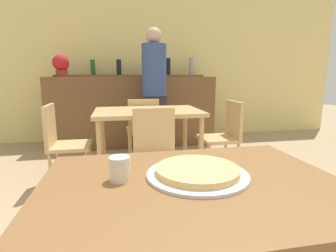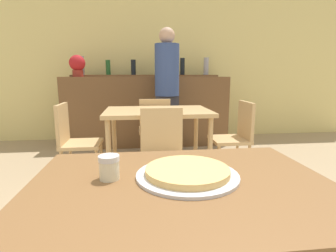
% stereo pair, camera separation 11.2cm
% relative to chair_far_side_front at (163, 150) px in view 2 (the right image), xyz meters
% --- Properties ---
extents(wall_back, '(8.00, 0.05, 2.80)m').
position_rel_chair_far_side_front_xyz_m(wall_back, '(-0.06, 2.58, 0.91)').
color(wall_back, '#EAD684').
rests_on(wall_back, ground_plane).
extents(dining_table_near, '(1.10, 0.81, 0.75)m').
position_rel_chair_far_side_front_xyz_m(dining_table_near, '(-0.06, -1.33, 0.18)').
color(dining_table_near, brown).
rests_on(dining_table_near, ground_plane).
extents(dining_table_far, '(1.11, 0.75, 0.77)m').
position_rel_chair_far_side_front_xyz_m(dining_table_far, '(0.00, 0.55, 0.19)').
color(dining_table_far, tan).
rests_on(dining_table_far, ground_plane).
extents(bar_counter, '(2.60, 0.56, 1.11)m').
position_rel_chair_far_side_front_xyz_m(bar_counter, '(-0.06, 2.07, 0.07)').
color(bar_counter, brown).
rests_on(bar_counter, ground_plane).
extents(bar_back_shelf, '(2.39, 0.24, 0.33)m').
position_rel_chair_far_side_front_xyz_m(bar_back_shelf, '(-0.02, 2.21, 0.69)').
color(bar_back_shelf, brown).
rests_on(bar_back_shelf, bar_counter).
extents(chair_far_side_front, '(0.40, 0.40, 0.84)m').
position_rel_chair_far_side_front_xyz_m(chair_far_side_front, '(0.00, 0.00, 0.00)').
color(chair_far_side_front, tan).
rests_on(chair_far_side_front, ground_plane).
extents(chair_far_side_back, '(0.40, 0.40, 0.84)m').
position_rel_chair_far_side_front_xyz_m(chair_far_side_back, '(-0.00, 1.10, 0.00)').
color(chair_far_side_back, tan).
rests_on(chair_far_side_back, ground_plane).
extents(chair_far_side_left, '(0.40, 0.40, 0.84)m').
position_rel_chair_far_side_front_xyz_m(chair_far_side_left, '(-0.88, 0.55, 0.00)').
color(chair_far_side_left, tan).
rests_on(chair_far_side_left, ground_plane).
extents(chair_far_side_right, '(0.40, 0.40, 0.84)m').
position_rel_chair_far_side_front_xyz_m(chair_far_side_right, '(0.88, 0.55, 0.00)').
color(chair_far_side_right, tan).
rests_on(chair_far_side_right, ground_plane).
extents(pizza_tray, '(0.39, 0.39, 0.04)m').
position_rel_chair_far_side_front_xyz_m(pizza_tray, '(-0.03, -1.29, 0.28)').
color(pizza_tray, silver).
rests_on(pizza_tray, dining_table_near).
extents(cheese_shaker, '(0.08, 0.08, 0.09)m').
position_rel_chair_far_side_front_xyz_m(cheese_shaker, '(-0.32, -1.28, 0.31)').
color(cheese_shaker, beige).
rests_on(cheese_shaker, dining_table_near).
extents(person_standing, '(0.34, 0.34, 1.77)m').
position_rel_chair_far_side_front_xyz_m(person_standing, '(0.21, 1.49, 0.48)').
color(person_standing, '#2D2D38').
rests_on(person_standing, ground_plane).
extents(potted_plant, '(0.24, 0.24, 0.33)m').
position_rel_chair_far_side_front_xyz_m(potted_plant, '(-1.11, 2.02, 0.81)').
color(potted_plant, maroon).
rests_on(potted_plant, bar_counter).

